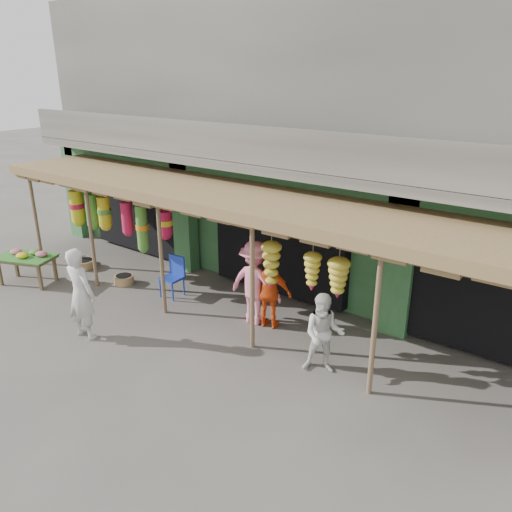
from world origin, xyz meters
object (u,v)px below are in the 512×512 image
Objects in this scene: flower_table at (27,257)px; blue_chair at (174,274)px; person_shopper at (255,283)px; person_right at (324,334)px; person_vendor at (270,292)px; person_front at (81,294)px.

flower_table is 3.92m from blue_chair.
blue_chair is 0.53× the size of person_shopper.
person_shopper reaches higher than person_right.
flower_table is at bearing -157.73° from blue_chair.
person_shopper is (-2.11, 0.76, 0.17)m from person_right.
blue_chair is 0.65× the size of person_right.
blue_chair is at bearing -10.84° from person_vendor.
person_front reaches higher than person_shopper.
person_right is at bearing 143.14° from person_vendor.
person_right is 1.90m from person_vendor.
person_front is at bearing -34.77° from flower_table.
person_front is 3.84m from person_vendor.
person_right reaches higher than flower_table.
person_vendor reaches higher than person_right.
person_shopper is at bearing -4.86° from flower_table.
person_shopper reaches higher than person_vendor.
flower_table is 6.20m from person_shopper.
blue_chair is 0.61× the size of person_vendor.
person_front is 1.04× the size of person_shopper.
flower_table is at bearing 3.52° from person_vendor.
person_front is 1.20× the size of person_vendor.
person_vendor is at bearing -142.05° from person_front.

